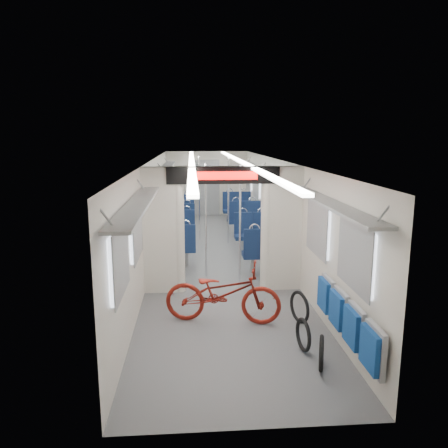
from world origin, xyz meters
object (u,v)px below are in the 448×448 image
Objects in this scene: bicycle at (223,293)px; bike_hoop_a at (321,355)px; seat_bay_near_left at (176,235)px; bike_hoop_b at (303,336)px; seat_bay_far_left at (179,213)px; stanchion_near_right at (240,225)px; flip_bench at (346,318)px; seat_bay_near_right at (258,239)px; stanchion_far_left at (199,199)px; bike_hoop_c at (299,309)px; stanchion_near_left at (206,221)px; stanchion_far_right at (228,201)px; seat_bay_far_right at (240,211)px.

bicycle is 1.89m from bike_hoop_a.
bike_hoop_b is at bearing -69.16° from seat_bay_near_left.
bike_hoop_a is 0.52m from bike_hoop_b.
stanchion_near_right is (1.29, -4.91, 0.61)m from seat_bay_far_left.
seat_bay_near_left is (-2.29, 5.11, -0.05)m from flip_bench.
seat_bay_near_right reaches higher than seat_bay_near_left.
seat_bay_near_right is at bearing -17.24° from seat_bay_near_left.
seat_bay_near_left is 0.87× the size of stanchion_far_left.
seat_bay_near_left is (-2.00, 3.92, 0.31)m from bike_hoop_c.
bicycle is 3.39m from seat_bay_near_right.
stanchion_near_left is (-1.22, -0.95, 0.61)m from seat_bay_near_right.
bike_hoop_c is at bearing 86.99° from bike_hoop_a.
bike_hoop_c is at bearing 79.28° from bike_hoop_b.
stanchion_far_right is (1.34, 1.27, 0.62)m from seat_bay_near_left.
bike_hoop_a is 4.11m from stanchion_near_left.
bike_hoop_c is at bearing -70.00° from stanchion_near_right.
bike_hoop_c is 3.36m from seat_bay_near_right.
bicycle is 3.94× the size of bike_hoop_a.
seat_bay_far_right reaches higher than bike_hoop_b.
seat_bay_near_left reaches higher than bike_hoop_a.
seat_bay_near_right reaches higher than bicycle.
bike_hoop_a is 6.68m from stanchion_far_right.
flip_bench is at bearing -65.41° from stanchion_near_left.
bicycle is 3.52× the size of bike_hoop_c.
bike_hoop_a is at bearing -79.24° from stanchion_near_right.
bike_hoop_b is 3.61m from stanchion_near_left.
stanchion_near_right is (-0.54, 2.84, 0.95)m from bike_hoop_b.
flip_bench is 6.47m from stanchion_far_right.
stanchion_far_right is at bearing 106.02° from seat_bay_near_right.
bicycle is 0.78× the size of stanchion_near_right.
seat_bay_far_left is at bearing 105.89° from flip_bench.
seat_bay_far_left is (0.00, 2.93, 0.01)m from seat_bay_near_left.
seat_bay_near_right is at bearing -6.45° from bicycle.
seat_bay_far_right is at bearing 47.44° from stanchion_far_left.
bicycle reaches higher than bike_hoop_a.
bike_hoop_c is at bearing -88.95° from seat_bay_far_right.
flip_bench is 4.55m from seat_bay_near_right.
stanchion_far_left is (-1.29, 2.32, 0.61)m from seat_bay_near_right.
bicycle is at bearing -77.72° from seat_bay_near_left.
seat_bay_far_left is at bearing 18.48° from bicycle.
bike_hoop_b is at bearing -100.72° from bike_hoop_c.
stanchion_near_left is (-1.35, 2.39, 0.92)m from bike_hoop_c.
seat_bay_near_right is at bearing 67.47° from stanchion_near_right.
bicycle is 0.81× the size of seat_bay_far_right.
bicycle is 0.89× the size of seat_bay_near_left.
bike_hoop_a is 7.25m from stanchion_far_left.
bike_hoop_c is 0.22× the size of stanchion_far_left.
seat_bay_near_left is at bearing 162.76° from seat_bay_near_right.
seat_bay_far_right is (-0.42, 8.25, -0.02)m from flip_bench.
seat_bay_far_right is at bearing 74.20° from stanchion_far_right.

